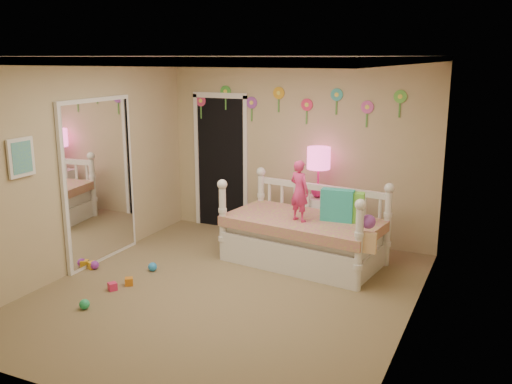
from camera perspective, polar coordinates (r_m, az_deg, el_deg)
The scene contains 18 objects.
floor at distance 6.46m, azimuth -3.09°, elevation -10.15°, with size 4.00×4.50×0.01m, color #7F684C.
ceiling at distance 5.91m, azimuth -3.41°, elevation 13.57°, with size 4.00×4.50×0.01m, color white.
back_wall at distance 8.08m, azimuth 4.28°, elevation 4.31°, with size 4.00×0.01×2.60m, color tan.
left_wall at distance 7.20m, azimuth -17.46°, elevation 2.57°, with size 0.01×4.50×2.60m, color tan.
right_wall at distance 5.43m, azimuth 15.73°, elevation -0.78°, with size 0.01×4.50×2.60m, color tan.
crown_molding at distance 5.91m, azimuth -3.41°, elevation 13.28°, with size 4.00×4.50×0.06m, color white, non-canonical shape.
daybed at distance 7.21m, azimuth 4.87°, elevation -3.07°, with size 1.99×1.07×1.08m, color white, non-canonical shape.
pillow_turquoise at distance 7.05m, azimuth 8.24°, elevation -1.34°, with size 0.40×0.14×0.40m, color #22AA88.
pillow_lime at distance 7.05m, azimuth 9.28°, elevation -1.50°, with size 0.39×0.15×0.37m, color #78E445.
child at distance 6.96m, azimuth 4.42°, elevation 0.12°, with size 0.28×0.18×0.77m, color #EE3680.
nightstand at distance 7.93m, azimuth 6.20°, elevation -2.97°, with size 0.42×0.32×0.69m, color white.
table_lamp at distance 7.74m, azimuth 6.35°, elevation 2.80°, with size 0.32×0.32×0.70m.
closet_doorway at distance 8.62m, azimuth -3.60°, elevation 3.13°, with size 0.90×0.04×2.07m, color black.
flower_decals at distance 8.02m, azimuth 3.72°, elevation 8.86°, with size 3.40×0.02×0.50m, color #B2668C, non-canonical shape.
mirror_closet at distance 7.44m, azimuth -15.56°, elevation 1.08°, with size 0.07×1.30×2.10m, color white.
wall_picture at distance 6.51m, azimuth -22.70°, elevation 3.25°, with size 0.05×0.34×0.42m, color white.
hanging_bag at distance 6.42m, azimuth 11.21°, elevation -4.30°, with size 0.20×0.16×0.36m, color beige, non-canonical shape.
toy_scatter at distance 6.92m, azimuth -15.83°, elevation -8.53°, with size 0.80×1.30×0.11m, color #996666, non-canonical shape.
Camera 1 is at (2.79, -5.22, 2.61)m, focal length 39.52 mm.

